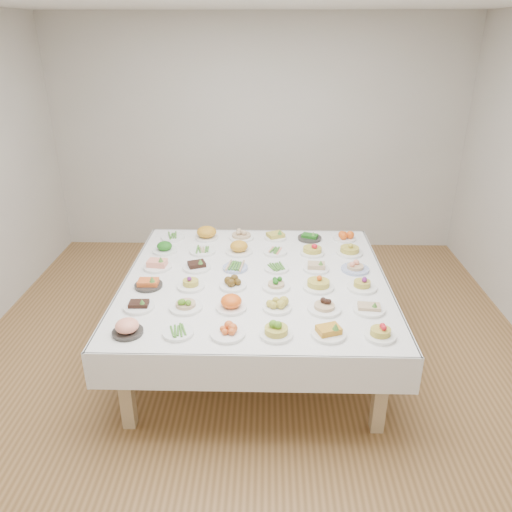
{
  "coord_description": "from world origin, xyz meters",
  "views": [
    {
      "loc": [
        0.12,
        -3.6,
        2.6
      ],
      "look_at": [
        0.03,
        0.18,
        0.88
      ],
      "focal_mm": 35.0,
      "sensor_mm": 36.0,
      "label": 1
    }
  ],
  "objects_px": {
    "display_table": "(256,285)",
    "dish_18": "(157,263)",
    "dish_35": "(345,235)",
    "dish_0": "(127,327)"
  },
  "relations": [
    {
      "from": "display_table",
      "to": "dish_35",
      "type": "distance_m",
      "value": 1.19
    },
    {
      "from": "display_table",
      "to": "dish_0",
      "type": "xyz_separation_m",
      "value": [
        -0.83,
        -0.84,
        0.12
      ]
    },
    {
      "from": "dish_18",
      "to": "dish_35",
      "type": "xyz_separation_m",
      "value": [
        1.68,
        0.67,
        -0.0
      ]
    },
    {
      "from": "dish_0",
      "to": "dish_35",
      "type": "distance_m",
      "value": 2.37
    },
    {
      "from": "display_table",
      "to": "dish_35",
      "type": "relative_size",
      "value": 9.98
    },
    {
      "from": "dish_35",
      "to": "dish_0",
      "type": "bearing_deg",
      "value": -134.9
    },
    {
      "from": "dish_0",
      "to": "dish_18",
      "type": "bearing_deg",
      "value": 90.33
    },
    {
      "from": "dish_0",
      "to": "dish_18",
      "type": "height_order",
      "value": "dish_0"
    },
    {
      "from": "display_table",
      "to": "dish_0",
      "type": "bearing_deg",
      "value": -134.8
    },
    {
      "from": "display_table",
      "to": "dish_18",
      "type": "bearing_deg",
      "value": 168.72
    }
  ]
}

